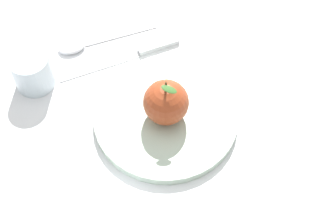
{
  "coord_description": "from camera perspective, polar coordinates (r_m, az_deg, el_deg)",
  "views": [
    {
      "loc": [
        0.4,
        -0.19,
        0.69
      ],
      "look_at": [
        0.01,
        0.0,
        0.02
      ],
      "focal_mm": 53.97,
      "sensor_mm": 36.0,
      "label": 1
    }
  ],
  "objects": [
    {
      "name": "ground_plane",
      "position": [
        0.82,
        -0.64,
        -0.17
      ],
      "size": [
        2.4,
        2.4,
        0.0
      ],
      "primitive_type": "plane",
      "color": "silver"
    },
    {
      "name": "dinner_plate",
      "position": [
        0.8,
        -0.0,
        -0.43
      ],
      "size": [
        0.23,
        0.23,
        0.02
      ],
      "color": "#B2C6B2",
      "rests_on": "ground_plane"
    },
    {
      "name": "apple",
      "position": [
        0.77,
        -0.56,
        0.97
      ],
      "size": [
        0.07,
        0.07,
        0.09
      ],
      "color": "#9E3D1E",
      "rests_on": "dinner_plate"
    },
    {
      "name": "cup",
      "position": [
        0.85,
        -15.14,
        4.62
      ],
      "size": [
        0.06,
        0.06,
        0.06
      ],
      "color": "silver",
      "rests_on": "ground_plane"
    },
    {
      "name": "knife",
      "position": [
        0.89,
        -4.22,
        6.46
      ],
      "size": [
        0.03,
        0.22,
        0.01
      ],
      "color": "silver",
      "rests_on": "ground_plane"
    },
    {
      "name": "spoon",
      "position": [
        0.91,
        -9.55,
        7.62
      ],
      "size": [
        0.04,
        0.18,
        0.01
      ],
      "color": "silver",
      "rests_on": "ground_plane"
    }
  ]
}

